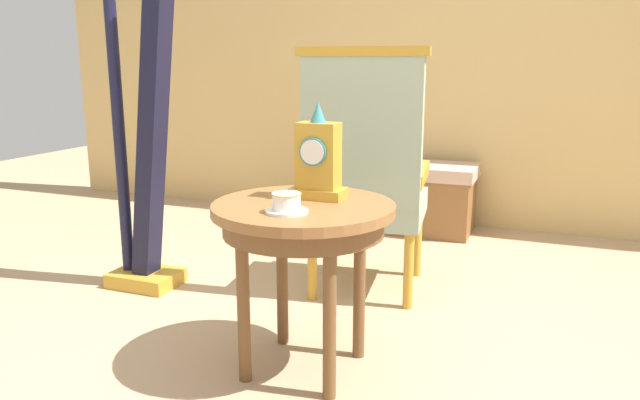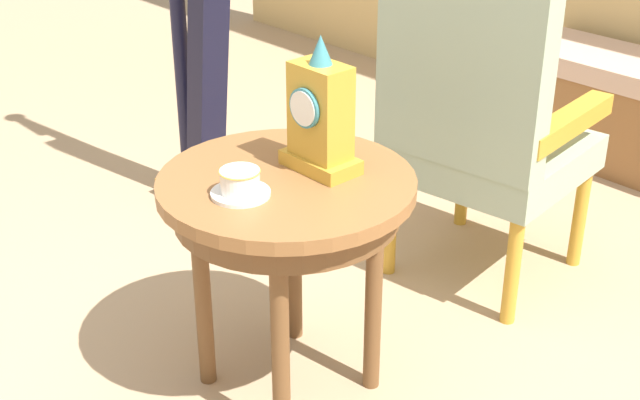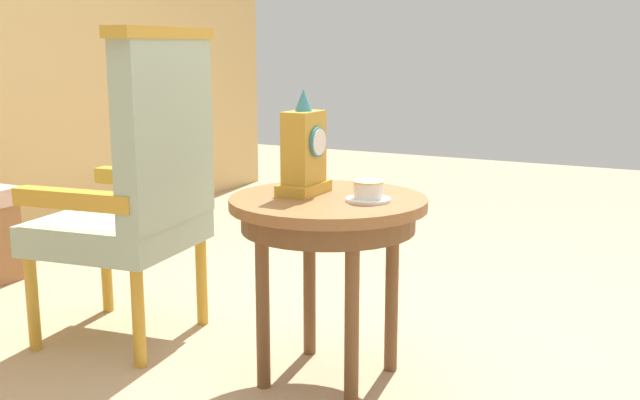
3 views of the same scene
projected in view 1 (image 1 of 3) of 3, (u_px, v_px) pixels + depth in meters
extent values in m
plane|color=tan|center=(324.00, 371.00, 2.18)|extent=(10.00, 10.00, 0.00)
cube|color=tan|center=(450.00, 10.00, 3.91)|extent=(6.00, 0.10, 2.80)
cylinder|color=brown|center=(303.00, 209.00, 2.07)|extent=(0.63, 0.63, 0.03)
cylinder|color=brown|center=(303.00, 223.00, 2.08)|extent=(0.55, 0.55, 0.07)
cylinder|color=brown|center=(359.00, 284.00, 2.22)|extent=(0.04, 0.04, 0.57)
cylinder|color=brown|center=(282.00, 273.00, 2.34)|extent=(0.04, 0.04, 0.57)
cylinder|color=brown|center=(243.00, 302.00, 2.05)|extent=(0.04, 0.04, 0.57)
cylinder|color=brown|center=(330.00, 316.00, 1.94)|extent=(0.04, 0.04, 0.57)
cylinder|color=white|center=(287.00, 211.00, 1.94)|extent=(0.14, 0.14, 0.01)
cylinder|color=white|center=(286.00, 201.00, 1.94)|extent=(0.09, 0.09, 0.05)
torus|color=gold|center=(286.00, 194.00, 1.93)|extent=(0.10, 0.10, 0.00)
cube|color=gold|center=(318.00, 193.00, 2.15)|extent=(0.19, 0.11, 0.04)
cube|color=gold|center=(318.00, 156.00, 2.12)|extent=(0.14, 0.09, 0.23)
cylinder|color=teal|center=(313.00, 152.00, 2.07)|extent=(0.10, 0.01, 0.10)
cylinder|color=white|center=(312.00, 152.00, 2.06)|extent=(0.08, 0.00, 0.08)
cone|color=teal|center=(318.00, 112.00, 2.08)|extent=(0.06, 0.06, 0.07)
cube|color=#9EB299|center=(368.00, 206.00, 2.90)|extent=(0.58, 0.58, 0.11)
cube|color=#9EB299|center=(361.00, 133.00, 2.61)|extent=(0.53, 0.16, 0.64)
cube|color=gold|center=(363.00, 51.00, 2.53)|extent=(0.57, 0.17, 0.04)
cube|color=gold|center=(418.00, 174.00, 2.81)|extent=(0.13, 0.47, 0.06)
cube|color=gold|center=(322.00, 170.00, 2.92)|extent=(0.13, 0.47, 0.06)
cylinder|color=gold|center=(417.00, 243.00, 3.11)|extent=(0.04, 0.04, 0.35)
cylinder|color=gold|center=(333.00, 237.00, 3.21)|extent=(0.04, 0.04, 0.35)
cylinder|color=gold|center=(408.00, 271.00, 2.69)|extent=(0.04, 0.04, 0.35)
cylinder|color=gold|center=(312.00, 263.00, 2.80)|extent=(0.04, 0.04, 0.35)
cube|color=gold|center=(146.00, 278.00, 3.00)|extent=(0.32, 0.24, 0.07)
cylinder|color=#191933|center=(117.00, 99.00, 2.84)|extent=(0.06, 0.06, 1.68)
cube|color=black|center=(153.00, 116.00, 2.79)|extent=(0.28, 0.11, 1.54)
cube|color=#CCA893|center=(398.00, 169.00, 3.94)|extent=(1.00, 0.40, 0.08)
cube|color=brown|center=(397.00, 202.00, 3.99)|extent=(0.96, 0.38, 0.36)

